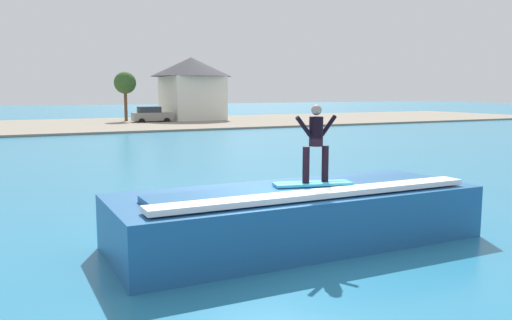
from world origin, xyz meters
TOP-DOWN VIEW (x-y plane):
  - ground_plane at (0.00, 0.00)m, footprint 260.00×260.00m
  - wave_crest at (0.53, 0.44)m, footprint 8.68×3.20m
  - surfboard at (0.75, 0.14)m, footprint 1.88×0.90m
  - surfer at (0.82, 0.12)m, footprint 1.10×0.32m
  - shoreline_bank at (0.00, 46.03)m, footprint 120.00×22.75m
  - car_far_shore at (9.62, 47.01)m, footprint 4.27×2.05m
  - house_gabled_white at (15.37, 50.06)m, footprint 9.59×9.59m
  - tree_tall_bare at (7.45, 49.75)m, footprint 2.45×2.45m

SIDE VIEW (x-z plane):
  - ground_plane at x=0.00m, z-range 0.00..0.00m
  - shoreline_bank at x=0.00m, z-range 0.00..0.20m
  - wave_crest at x=0.53m, z-range -0.04..1.38m
  - car_far_shore at x=9.62m, z-range 0.02..1.88m
  - surfboard at x=0.75m, z-range 1.42..1.48m
  - surfer at x=0.82m, z-range 1.59..3.38m
  - house_gabled_white at x=15.37m, z-range 0.59..8.10m
  - tree_tall_bare at x=7.45m, z-range 1.54..7.24m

